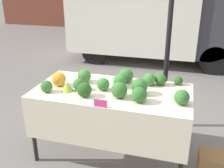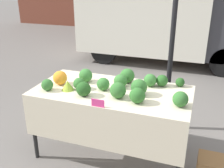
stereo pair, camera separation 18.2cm
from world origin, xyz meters
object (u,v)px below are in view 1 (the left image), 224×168
Objects in this scene: orange_cauliflower at (59,79)px; produce_crate at (217,168)px; parked_truck at (150,8)px; price_sign at (100,103)px.

orange_cauliflower is 2.15m from produce_crate.
parked_truck reaches higher than price_sign.
price_sign is 1.54m from produce_crate.
parked_truck is 4.86m from price_sign.
parked_truck is 30.33× the size of price_sign.
produce_crate is at bearing 12.49° from price_sign.
orange_cauliflower is 1.22× the size of price_sign.
orange_cauliflower is 0.81m from price_sign.
price_sign is (0.69, -0.42, -0.05)m from orange_cauliflower.
price_sign is at bearing -167.51° from produce_crate.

